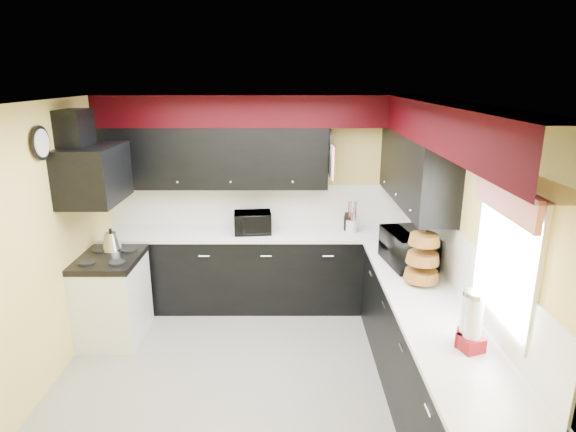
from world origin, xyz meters
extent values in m
plane|color=gray|center=(0.00, 0.00, 0.00)|extent=(3.60, 3.60, 0.00)
cube|color=#E0C666|center=(0.00, 1.80, 1.25)|extent=(3.60, 0.06, 2.50)
cube|color=#E0C666|center=(1.80, 0.00, 1.25)|extent=(0.06, 3.60, 2.50)
cube|color=#E0C666|center=(-1.80, 0.00, 1.25)|extent=(0.06, 3.60, 2.50)
cube|color=white|center=(0.00, 0.00, 2.50)|extent=(3.60, 3.60, 0.06)
cube|color=black|center=(0.00, 1.50, 0.45)|extent=(3.60, 0.60, 0.90)
cube|color=black|center=(1.50, -0.30, 0.45)|extent=(0.60, 3.00, 0.90)
cube|color=white|center=(0.00, 1.50, 0.92)|extent=(3.62, 0.64, 0.04)
cube|color=white|center=(1.50, -0.30, 0.92)|extent=(0.64, 3.02, 0.04)
cube|color=white|center=(0.00, 1.79, 1.19)|extent=(3.60, 0.02, 0.50)
cube|color=white|center=(1.79, 0.00, 1.19)|extent=(0.02, 3.60, 0.50)
cube|color=black|center=(-0.50, 1.62, 1.80)|extent=(2.60, 0.35, 0.70)
cube|color=black|center=(1.62, 0.90, 1.80)|extent=(0.35, 1.80, 0.70)
cube|color=black|center=(0.00, 1.62, 2.33)|extent=(3.60, 0.36, 0.35)
cube|color=black|center=(1.62, -0.18, 2.33)|extent=(0.36, 3.24, 0.35)
cube|color=white|center=(-1.50, 0.75, 0.43)|extent=(0.60, 0.75, 0.86)
cube|color=black|center=(-1.50, 0.75, 0.89)|extent=(0.62, 0.77, 0.06)
cube|color=black|center=(-1.55, 0.75, 1.78)|extent=(0.50, 0.78, 0.55)
cube|color=black|center=(-1.68, 0.75, 2.20)|extent=(0.24, 0.40, 0.40)
cube|color=red|center=(1.73, -0.90, 1.95)|extent=(0.04, 0.88, 0.20)
cube|color=white|center=(0.83, 1.30, 1.80)|extent=(0.03, 0.26, 0.35)
imported|color=black|center=(-0.06, 1.47, 1.06)|extent=(0.46, 0.39, 0.25)
imported|color=black|center=(1.51, 0.49, 1.10)|extent=(0.49, 0.65, 0.33)
cylinder|color=silver|center=(1.09, 1.48, 1.01)|extent=(0.18, 0.18, 0.14)
cube|color=black|center=(1.06, 1.57, 1.04)|extent=(0.11, 0.14, 0.19)
camera|label=1|loc=(0.34, -3.86, 2.71)|focal=30.00mm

